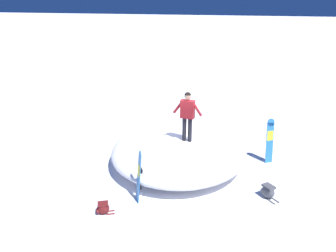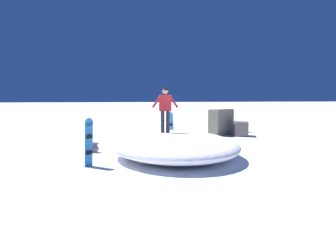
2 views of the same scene
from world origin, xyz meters
name	(u,v)px [view 2 (image 2 of 2)]	position (x,y,z in m)	size (l,w,h in m)	color
ground	(185,160)	(0.00, 0.00, 0.00)	(240.00, 240.00, 0.00)	white
snow_mound	(175,145)	(0.52, 0.28, 0.47)	(5.40, 4.75, 0.94)	white
snowboarder_standing	(165,106)	(0.69, 0.61, 1.97)	(0.25, 1.03, 1.72)	black
snowboard_primary_upright	(171,128)	(3.30, -0.11, 0.82)	(0.33, 0.29, 1.59)	#2672BF
snowboard_secondary_upright	(89,142)	(-0.47, 3.34, 0.84)	(0.28, 0.31, 1.63)	#2672BF
backpack_near	(94,147)	(2.00, 3.43, 0.21)	(0.59, 0.60, 0.41)	#4C4C51
backpack_far	(181,138)	(4.20, -0.83, 0.18)	(0.41, 0.53, 0.35)	maroon
rock_outcrop	(229,125)	(6.63, -4.42, 0.55)	(3.66, 3.13, 1.57)	#61554C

